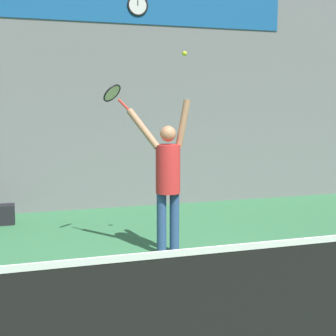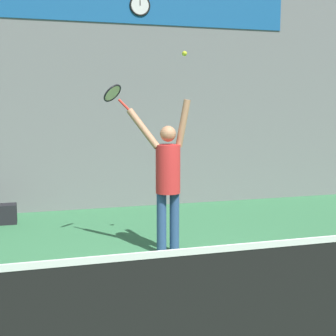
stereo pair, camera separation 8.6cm
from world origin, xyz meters
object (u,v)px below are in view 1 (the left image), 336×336
tennis_player (168,176)px  tennis_racket (113,94)px  tennis_ball (185,54)px  scoreboard_clock (138,5)px

tennis_player → tennis_racket: size_ratio=5.29×
tennis_racket → tennis_ball: bearing=-30.9°
tennis_player → tennis_ball: tennis_ball is taller
scoreboard_clock → tennis_ball: (-0.11, -3.10, -1.22)m
tennis_racket → tennis_player: bearing=-34.3°
tennis_player → tennis_racket: (-0.64, 0.43, 1.08)m
scoreboard_clock → tennis_player: (-0.32, -3.03, -2.81)m
tennis_player → tennis_racket: bearing=145.7°
tennis_player → tennis_ball: 1.60m
scoreboard_clock → tennis_player: 4.14m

